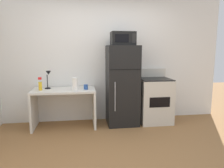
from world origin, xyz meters
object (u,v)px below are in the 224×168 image
(spray_bottle, at_px, (40,85))
(refrigerator, at_px, (122,85))
(oven_range, at_px, (154,100))
(desk_lamp, at_px, (48,77))
(microwave, at_px, (123,39))
(coffee_mug, at_px, (86,87))
(paper_towel_roll, at_px, (75,84))
(desk, at_px, (64,100))

(spray_bottle, xyz_separation_m, refrigerator, (1.59, 0.05, -0.05))
(refrigerator, bearing_deg, oven_range, 0.05)
(desk_lamp, relative_size, microwave, 0.77)
(coffee_mug, relative_size, refrigerator, 0.06)
(paper_towel_roll, relative_size, microwave, 0.52)
(refrigerator, bearing_deg, desk, -179.20)
(refrigerator, height_order, oven_range, refrigerator)
(coffee_mug, xyz_separation_m, refrigerator, (0.73, 0.09, -0.00))
(desk, xyz_separation_m, refrigerator, (1.16, 0.02, 0.27))
(desk, height_order, coffee_mug, coffee_mug)
(desk_lamp, height_order, refrigerator, refrigerator)
(desk_lamp, relative_size, oven_range, 0.32)
(desk, bearing_deg, oven_range, 0.52)
(desk_lamp, relative_size, spray_bottle, 1.42)
(desk, bearing_deg, refrigerator, 0.80)
(desk, distance_m, refrigerator, 1.19)
(microwave, bearing_deg, desk, 179.75)
(paper_towel_roll, xyz_separation_m, refrigerator, (0.93, 0.18, -0.08))
(paper_towel_roll, relative_size, refrigerator, 0.15)
(coffee_mug, bearing_deg, spray_bottle, 177.31)
(microwave, bearing_deg, desk_lamp, 176.10)
(paper_towel_roll, distance_m, oven_range, 1.68)
(spray_bottle, relative_size, oven_range, 0.23)
(desk, relative_size, oven_range, 1.09)
(desk_lamp, bearing_deg, coffee_mug, -13.51)
(microwave, relative_size, oven_range, 0.42)
(microwave, bearing_deg, refrigerator, 90.33)
(desk, xyz_separation_m, paper_towel_roll, (0.23, -0.16, 0.34))
(spray_bottle, distance_m, oven_range, 2.31)
(desk_lamp, bearing_deg, paper_towel_roll, -25.97)
(oven_range, bearing_deg, microwave, -178.19)
(coffee_mug, relative_size, spray_bottle, 0.38)
(desk, relative_size, spray_bottle, 4.84)
(paper_towel_roll, xyz_separation_m, microwave, (0.93, 0.15, 0.85))
(desk, bearing_deg, spray_bottle, -174.88)
(oven_range, bearing_deg, coffee_mug, -176.17)
(paper_towel_roll, xyz_separation_m, spray_bottle, (-0.65, 0.12, -0.02))
(coffee_mug, bearing_deg, desk_lamp, 166.49)
(desk, relative_size, coffee_mug, 12.68)
(microwave, xyz_separation_m, oven_range, (0.69, 0.02, -1.25))
(coffee_mug, distance_m, spray_bottle, 0.85)
(coffee_mug, distance_m, oven_range, 1.46)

